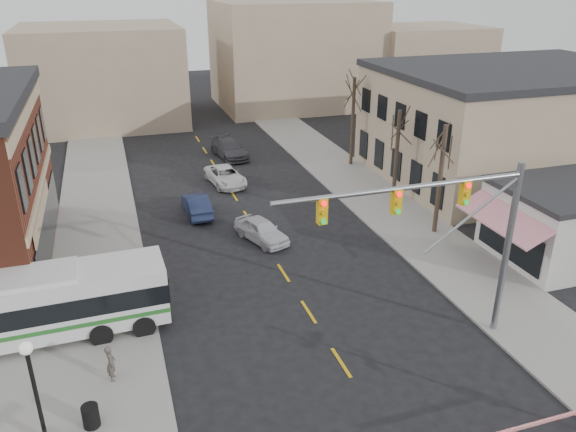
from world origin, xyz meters
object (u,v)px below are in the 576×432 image
object	(u,v)px
car_c	(225,176)
pedestrian_near	(111,363)
traffic_signal_mast	(453,222)
street_lamp	(31,373)
car_a	(261,230)
car_b	(197,205)
trash_bin	(91,416)
transit_bus	(23,307)
car_d	(229,149)
pedestrian_far	(55,326)

from	to	relation	value
car_c	pedestrian_near	world-z (taller)	pedestrian_near
traffic_signal_mast	street_lamp	xyz separation A→B (m)	(-15.94, -1.07, -2.66)
car_a	car_b	world-z (taller)	car_a
trash_bin	car_b	xyz separation A→B (m)	(6.76, 18.09, 0.14)
trash_bin	transit_bus	bearing A→B (deg)	112.87
traffic_signal_mast	car_d	size ratio (longest dim) A/B	2.07
car_a	pedestrian_far	distance (m)	13.34
traffic_signal_mast	street_lamp	size ratio (longest dim) A/B	2.54
car_d	pedestrian_far	xyz separation A→B (m)	(-13.01, -24.33, 0.15)
trash_bin	car_b	bearing A→B (deg)	69.52
car_c	car_d	xyz separation A→B (m)	(1.80, 6.72, 0.09)
transit_bus	pedestrian_far	bearing A→B (deg)	-24.07
street_lamp	car_c	bearing A→B (deg)	64.50
traffic_signal_mast	car_c	xyz separation A→B (m)	(-4.65, 22.61, -5.11)
pedestrian_near	traffic_signal_mast	bearing A→B (deg)	-98.98
car_c	pedestrian_near	xyz separation A→B (m)	(-9.02, -20.92, 0.24)
car_b	transit_bus	bearing A→B (deg)	50.59
car_d	pedestrian_near	world-z (taller)	pedestrian_near
street_lamp	car_b	bearing A→B (deg)	65.97
transit_bus	trash_bin	bearing A→B (deg)	-67.13
street_lamp	pedestrian_far	distance (m)	6.45
car_a	car_b	size ratio (longest dim) A/B	0.97
pedestrian_far	car_b	bearing A→B (deg)	3.97
pedestrian_near	pedestrian_far	size ratio (longest dim) A/B	1.00
street_lamp	traffic_signal_mast	bearing A→B (deg)	3.83
traffic_signal_mast	car_c	size ratio (longest dim) A/B	2.23
car_a	pedestrian_near	distance (m)	13.86
car_c	pedestrian_far	world-z (taller)	pedestrian_far
trash_bin	street_lamp	bearing A→B (deg)	-165.37
traffic_signal_mast	car_d	world-z (taller)	traffic_signal_mast
transit_bus	traffic_signal_mast	size ratio (longest dim) A/B	1.15
transit_bus	traffic_signal_mast	bearing A→B (deg)	-17.94
street_lamp	car_b	world-z (taller)	street_lamp
car_c	pedestrian_near	size ratio (longest dim) A/B	3.06
traffic_signal_mast	car_b	world-z (taller)	traffic_signal_mast
traffic_signal_mast	car_c	bearing A→B (deg)	101.62
car_d	trash_bin	bearing A→B (deg)	-120.42
street_lamp	pedestrian_near	size ratio (longest dim) A/B	2.69
trash_bin	pedestrian_near	world-z (taller)	pedestrian_near
transit_bus	pedestrian_near	size ratio (longest dim) A/B	7.86
trash_bin	car_c	bearing A→B (deg)	67.15
traffic_signal_mast	street_lamp	world-z (taller)	traffic_signal_mast
car_d	pedestrian_far	distance (m)	27.60
transit_bus	car_b	world-z (taller)	transit_bus
car_a	trash_bin	bearing A→B (deg)	-147.63
transit_bus	pedestrian_far	distance (m)	1.59
street_lamp	trash_bin	world-z (taller)	street_lamp
street_lamp	car_a	world-z (taller)	street_lamp
transit_bus	car_b	distance (m)	15.17
transit_bus	pedestrian_near	world-z (taller)	transit_bus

